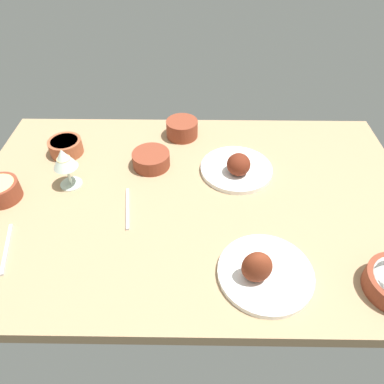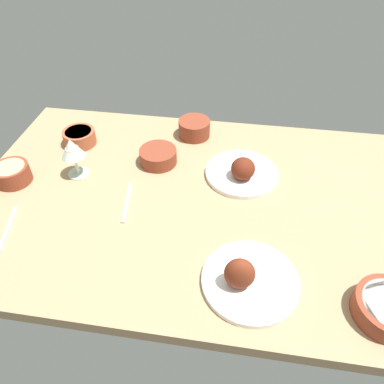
{
  "view_description": "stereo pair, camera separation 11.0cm",
  "coord_description": "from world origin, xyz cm",
  "px_view_note": "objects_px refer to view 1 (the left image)",
  "views": [
    {
      "loc": [
        -1.06,
        79.96,
        81.11
      ],
      "look_at": [
        0.0,
        0.0,
        6.0
      ],
      "focal_mm": 33.12,
      "sensor_mm": 36.0,
      "label": 1
    },
    {
      "loc": [
        -11.98,
        79.07,
        81.11
      ],
      "look_at": [
        0.0,
        0.0,
        6.0
      ],
      "focal_mm": 33.12,
      "sensor_mm": 36.0,
      "label": 2
    }
  ],
  "objects_px": {
    "plate_center_main": "(263,272)",
    "wine_glass": "(64,160)",
    "bowl_potatoes": "(1,190)",
    "fork_loose": "(7,249)",
    "plate_far_side": "(237,168)",
    "bowl_onions": "(66,146)",
    "bowl_soup": "(182,128)",
    "bowl_pasta": "(151,159)",
    "spoon_loose": "(128,208)"
  },
  "relations": [
    {
      "from": "plate_center_main",
      "to": "wine_glass",
      "type": "relative_size",
      "value": 1.73
    },
    {
      "from": "plate_center_main",
      "to": "bowl_potatoes",
      "type": "height_order",
      "value": "plate_center_main"
    },
    {
      "from": "wine_glass",
      "to": "fork_loose",
      "type": "xyz_separation_m",
      "value": [
        0.11,
        0.27,
        -0.1
      ]
    },
    {
      "from": "plate_center_main",
      "to": "plate_far_side",
      "type": "distance_m",
      "value": 0.41
    },
    {
      "from": "bowl_onions",
      "to": "bowl_soup",
      "type": "relative_size",
      "value": 0.98
    },
    {
      "from": "bowl_pasta",
      "to": "fork_loose",
      "type": "height_order",
      "value": "bowl_pasta"
    },
    {
      "from": "bowl_potatoes",
      "to": "plate_center_main",
      "type": "bearing_deg",
      "value": 160.08
    },
    {
      "from": "bowl_pasta",
      "to": "bowl_onions",
      "type": "bearing_deg",
      "value": -12.25
    },
    {
      "from": "bowl_pasta",
      "to": "spoon_loose",
      "type": "height_order",
      "value": "bowl_pasta"
    },
    {
      "from": "spoon_loose",
      "to": "fork_loose",
      "type": "bearing_deg",
      "value": -71.25
    },
    {
      "from": "wine_glass",
      "to": "bowl_onions",
      "type": "bearing_deg",
      "value": -70.76
    },
    {
      "from": "bowl_potatoes",
      "to": "wine_glass",
      "type": "bearing_deg",
      "value": -161.57
    },
    {
      "from": "bowl_pasta",
      "to": "spoon_loose",
      "type": "bearing_deg",
      "value": 76.19
    },
    {
      "from": "plate_far_side",
      "to": "bowl_pasta",
      "type": "height_order",
      "value": "plate_far_side"
    },
    {
      "from": "bowl_potatoes",
      "to": "fork_loose",
      "type": "relative_size",
      "value": 0.65
    },
    {
      "from": "plate_far_side",
      "to": "spoon_loose",
      "type": "distance_m",
      "value": 0.39
    },
    {
      "from": "plate_far_side",
      "to": "bowl_potatoes",
      "type": "relative_size",
      "value": 2.13
    },
    {
      "from": "plate_far_side",
      "to": "fork_loose",
      "type": "distance_m",
      "value": 0.73
    },
    {
      "from": "spoon_loose",
      "to": "bowl_onions",
      "type": "bearing_deg",
      "value": -145.44
    },
    {
      "from": "bowl_pasta",
      "to": "bowl_soup",
      "type": "relative_size",
      "value": 1.08
    },
    {
      "from": "bowl_onions",
      "to": "spoon_loose",
      "type": "bearing_deg",
      "value": 132.8
    },
    {
      "from": "bowl_onions",
      "to": "fork_loose",
      "type": "bearing_deg",
      "value": 83.89
    },
    {
      "from": "wine_glass",
      "to": "fork_loose",
      "type": "bearing_deg",
      "value": 68.23
    },
    {
      "from": "fork_loose",
      "to": "bowl_soup",
      "type": "bearing_deg",
      "value": -53.3
    },
    {
      "from": "bowl_onions",
      "to": "bowl_soup",
      "type": "distance_m",
      "value": 0.43
    },
    {
      "from": "bowl_soup",
      "to": "fork_loose",
      "type": "relative_size",
      "value": 0.68
    },
    {
      "from": "bowl_potatoes",
      "to": "wine_glass",
      "type": "relative_size",
      "value": 0.81
    },
    {
      "from": "plate_center_main",
      "to": "spoon_loose",
      "type": "bearing_deg",
      "value": -31.95
    },
    {
      "from": "plate_center_main",
      "to": "bowl_soup",
      "type": "bearing_deg",
      "value": -70.45
    },
    {
      "from": "plate_center_main",
      "to": "spoon_loose",
      "type": "distance_m",
      "value": 0.44
    },
    {
      "from": "wine_glass",
      "to": "plate_center_main",
      "type": "bearing_deg",
      "value": 149.13
    },
    {
      "from": "bowl_potatoes",
      "to": "bowl_soup",
      "type": "bearing_deg",
      "value": -147.39
    },
    {
      "from": "plate_center_main",
      "to": "bowl_onions",
      "type": "bearing_deg",
      "value": -39.02
    },
    {
      "from": "fork_loose",
      "to": "wine_glass",
      "type": "bearing_deg",
      "value": -35.31
    },
    {
      "from": "fork_loose",
      "to": "bowl_onions",
      "type": "bearing_deg",
      "value": -19.65
    },
    {
      "from": "plate_center_main",
      "to": "plate_far_side",
      "type": "height_order",
      "value": "plate_center_main"
    },
    {
      "from": "spoon_loose",
      "to": "bowl_pasta",
      "type": "bearing_deg",
      "value": 157.95
    },
    {
      "from": "bowl_onions",
      "to": "wine_glass",
      "type": "height_order",
      "value": "wine_glass"
    },
    {
      "from": "plate_far_side",
      "to": "bowl_onions",
      "type": "bearing_deg",
      "value": -9.7
    },
    {
      "from": "bowl_onions",
      "to": "spoon_loose",
      "type": "height_order",
      "value": "bowl_onions"
    },
    {
      "from": "bowl_potatoes",
      "to": "wine_glass",
      "type": "height_order",
      "value": "wine_glass"
    },
    {
      "from": "wine_glass",
      "to": "bowl_soup",
      "type": "bearing_deg",
      "value": -141.02
    },
    {
      "from": "wine_glass",
      "to": "fork_loose",
      "type": "height_order",
      "value": "wine_glass"
    },
    {
      "from": "plate_far_side",
      "to": "bowl_soup",
      "type": "distance_m",
      "value": 0.29
    },
    {
      "from": "bowl_pasta",
      "to": "bowl_soup",
      "type": "bearing_deg",
      "value": -118.68
    },
    {
      "from": "plate_center_main",
      "to": "spoon_loose",
      "type": "xyz_separation_m",
      "value": [
        0.37,
        -0.23,
        -0.02
      ]
    },
    {
      "from": "bowl_onions",
      "to": "wine_glass",
      "type": "bearing_deg",
      "value": 109.24
    },
    {
      "from": "bowl_onions",
      "to": "bowl_soup",
      "type": "height_order",
      "value": "bowl_soup"
    },
    {
      "from": "plate_far_side",
      "to": "bowl_onions",
      "type": "distance_m",
      "value": 0.61
    },
    {
      "from": "bowl_potatoes",
      "to": "fork_loose",
      "type": "height_order",
      "value": "bowl_potatoes"
    }
  ]
}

